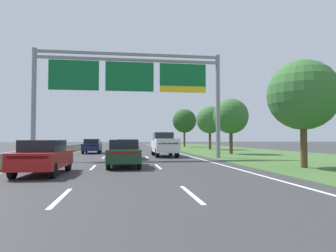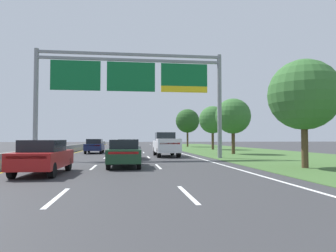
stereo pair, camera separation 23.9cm
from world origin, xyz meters
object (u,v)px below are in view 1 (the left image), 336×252
(pickup_truck_white, at_px, (164,145))
(car_navy_left_lane_sedan, at_px, (92,146))
(car_grey_centre_lane_sedan, at_px, (127,149))
(car_darkgreen_centre_lane_sedan, at_px, (124,153))
(roadside_tree_distant, at_px, (184,121))
(roadside_tree_mid, at_px, (231,116))
(overhead_sign_gantry, at_px, (130,82))
(roadside_tree_far, at_px, (210,120))
(car_red_left_lane_sedan, at_px, (43,157))
(roadside_tree_near, at_px, (303,95))

(pickup_truck_white, xyz_separation_m, car_navy_left_lane_sedan, (-7.11, 6.77, -0.26))
(pickup_truck_white, distance_m, car_navy_left_lane_sedan, 9.82)
(car_grey_centre_lane_sedan, distance_m, car_darkgreen_centre_lane_sedan, 7.12)
(car_darkgreen_centre_lane_sedan, bearing_deg, car_navy_left_lane_sedan, 12.11)
(car_darkgreen_centre_lane_sedan, height_order, car_navy_left_lane_sedan, same)
(pickup_truck_white, distance_m, car_darkgreen_centre_lane_sedan, 10.72)
(roadside_tree_distant, bearing_deg, roadside_tree_mid, -90.78)
(overhead_sign_gantry, xyz_separation_m, roadside_tree_far, (12.01, 19.04, -1.84))
(car_darkgreen_centre_lane_sedan, bearing_deg, overhead_sign_gantry, -3.02)
(car_red_left_lane_sedan, relative_size, car_darkgreen_centre_lane_sedan, 1.01)
(roadside_tree_distant, bearing_deg, car_darkgreen_centre_lane_sedan, -105.83)
(overhead_sign_gantry, height_order, car_grey_centre_lane_sedan, overhead_sign_gantry)
(roadside_tree_near, bearing_deg, car_red_left_lane_sedan, -175.07)
(car_navy_left_lane_sedan, bearing_deg, roadside_tree_mid, -103.75)
(roadside_tree_near, height_order, roadside_tree_mid, roadside_tree_near)
(car_darkgreen_centre_lane_sedan, xyz_separation_m, roadside_tree_distant, (11.50, 40.58, 4.17))
(roadside_tree_near, bearing_deg, overhead_sign_gantry, 136.80)
(car_navy_left_lane_sedan, xyz_separation_m, roadside_tree_distant, (14.98, 23.74, 4.17))
(car_grey_centre_lane_sedan, xyz_separation_m, car_navy_left_lane_sedan, (-3.69, 9.73, 0.00))
(pickup_truck_white, xyz_separation_m, roadside_tree_far, (8.79, 15.84, 3.28))
(car_darkgreen_centre_lane_sedan, bearing_deg, pickup_truck_white, -19.39)
(car_navy_left_lane_sedan, distance_m, roadside_tree_distant, 28.38)
(car_darkgreen_centre_lane_sedan, relative_size, roadside_tree_mid, 0.76)
(roadside_tree_mid, bearing_deg, roadside_tree_far, 84.13)
(car_grey_centre_lane_sedan, distance_m, car_navy_left_lane_sedan, 10.41)
(car_grey_centre_lane_sedan, relative_size, car_darkgreen_centre_lane_sedan, 1.00)
(car_navy_left_lane_sedan, distance_m, roadside_tree_far, 18.65)
(pickup_truck_white, bearing_deg, roadside_tree_far, -29.10)
(car_navy_left_lane_sedan, bearing_deg, roadside_tree_near, -144.68)
(car_red_left_lane_sedan, distance_m, roadside_tree_far, 33.44)
(roadside_tree_mid, bearing_deg, car_darkgreen_centre_lane_sedan, -129.98)
(overhead_sign_gantry, bearing_deg, roadside_tree_distant, 71.79)
(car_grey_centre_lane_sedan, height_order, car_red_left_lane_sedan, same)
(car_red_left_lane_sedan, xyz_separation_m, roadside_tree_distant, (15.15, 43.77, 4.17))
(car_navy_left_lane_sedan, relative_size, roadside_tree_distant, 0.60)
(overhead_sign_gantry, distance_m, car_red_left_lane_sedan, 12.12)
(roadside_tree_far, bearing_deg, roadside_tree_mid, -95.87)
(car_grey_centre_lane_sedan, distance_m, roadside_tree_near, 13.70)
(pickup_truck_white, bearing_deg, car_red_left_lane_sedan, 151.16)
(roadside_tree_mid, bearing_deg, pickup_truck_white, -156.90)
(roadside_tree_near, relative_size, roadside_tree_mid, 1.03)
(car_darkgreen_centre_lane_sedan, height_order, roadside_tree_distant, roadside_tree_distant)
(roadside_tree_mid, distance_m, roadside_tree_far, 12.72)
(roadside_tree_near, distance_m, roadside_tree_mid, 15.35)
(pickup_truck_white, relative_size, car_darkgreen_centre_lane_sedan, 1.22)
(roadside_tree_mid, bearing_deg, roadside_tree_distant, 89.22)
(overhead_sign_gantry, height_order, car_navy_left_lane_sedan, overhead_sign_gantry)
(overhead_sign_gantry, distance_m, roadside_tree_near, 13.18)
(car_darkgreen_centre_lane_sedan, relative_size, car_navy_left_lane_sedan, 1.00)
(roadside_tree_mid, height_order, roadside_tree_far, roadside_tree_far)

